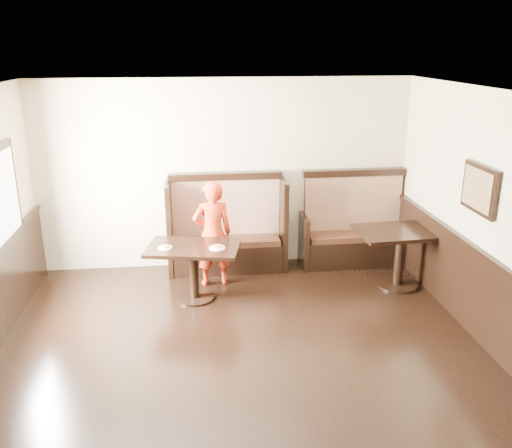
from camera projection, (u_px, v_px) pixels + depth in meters
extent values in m
plane|color=black|center=(251.00, 402.00, 5.16)|extent=(7.00, 7.00, 0.00)
plane|color=#C4B48E|center=(225.00, 175.00, 8.01)|extent=(5.50, 0.00, 5.50)
plane|color=white|center=(250.00, 103.00, 4.27)|extent=(7.00, 7.00, 0.00)
cube|color=black|center=(479.00, 189.00, 6.06)|extent=(0.04, 0.70, 0.55)
cube|color=olive|center=(477.00, 189.00, 6.05)|extent=(0.01, 0.60, 0.45)
cube|color=black|center=(228.00, 256.00, 8.13)|extent=(1.60, 0.50, 0.42)
cube|color=#371C11|center=(227.00, 241.00, 8.05)|extent=(1.54, 0.46, 0.09)
cube|color=#53101D|center=(226.00, 208.00, 8.10)|extent=(1.60, 0.12, 0.92)
cube|color=black|center=(225.00, 176.00, 7.95)|extent=(1.68, 0.16, 0.10)
cube|color=black|center=(170.00, 227.00, 7.98)|extent=(0.07, 0.72, 1.36)
cube|color=black|center=(282.00, 223.00, 8.17)|extent=(0.07, 0.72, 1.36)
cube|color=black|center=(354.00, 251.00, 8.35)|extent=(1.50, 0.50, 0.42)
cube|color=#371C11|center=(355.00, 236.00, 8.27)|extent=(1.44, 0.46, 0.09)
cube|color=#53101D|center=(352.00, 204.00, 8.32)|extent=(1.50, 0.12, 0.92)
cube|color=black|center=(354.00, 172.00, 8.17)|extent=(1.58, 0.16, 0.10)
cube|color=black|center=(302.00, 239.00, 8.29)|extent=(0.07, 0.72, 0.80)
cube|color=black|center=(402.00, 235.00, 8.47)|extent=(0.07, 0.72, 0.80)
cube|color=black|center=(193.00, 248.00, 7.03)|extent=(1.30, 0.95, 0.05)
cylinder|color=black|center=(194.00, 274.00, 7.14)|extent=(0.12, 0.12, 0.69)
cylinder|color=black|center=(195.00, 297.00, 7.25)|extent=(0.51, 0.51, 0.03)
cube|color=black|center=(402.00, 232.00, 7.38)|extent=(1.24, 0.86, 0.05)
cylinder|color=black|center=(399.00, 260.00, 7.51)|extent=(0.13, 0.13, 0.76)
cylinder|color=black|center=(397.00, 285.00, 7.63)|extent=(0.57, 0.57, 0.03)
imported|color=red|center=(213.00, 234.00, 7.48)|extent=(0.59, 0.43, 1.50)
cylinder|color=white|center=(165.00, 248.00, 6.95)|extent=(0.18, 0.18, 0.01)
cylinder|color=tan|center=(165.00, 247.00, 6.95)|extent=(0.11, 0.11, 0.02)
cylinder|color=#EABA54|center=(165.00, 246.00, 6.95)|extent=(0.10, 0.10, 0.01)
cylinder|color=white|center=(217.00, 248.00, 6.95)|extent=(0.21, 0.21, 0.01)
cylinder|color=tan|center=(217.00, 247.00, 6.94)|extent=(0.13, 0.13, 0.02)
cylinder|color=#EABA54|center=(217.00, 246.00, 6.94)|extent=(0.11, 0.11, 0.01)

